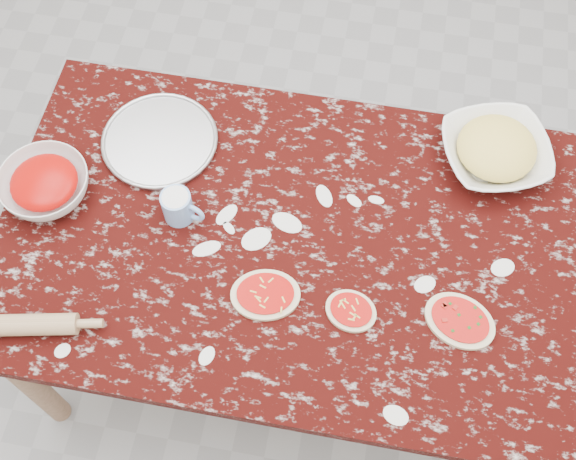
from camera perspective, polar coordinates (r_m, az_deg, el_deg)
The scene contains 10 objects.
ground at distance 2.68m, azimuth 0.00°, elevation -8.12°, with size 4.00×4.00×0.00m, color gray.
worktable at distance 2.06m, azimuth 0.00°, elevation -1.74°, with size 1.60×1.00×0.75m.
pizza_tray at distance 2.18m, azimuth -9.98°, elevation 6.85°, with size 0.33×0.33×0.01m, color #B2B2B7.
sauce_bowl at distance 2.14m, azimuth -18.42°, elevation 3.33°, with size 0.25×0.25×0.08m, color white.
cheese_bowl at distance 2.17m, azimuth 15.86°, elevation 5.86°, with size 0.30×0.30×0.07m, color white.
flour_mug at distance 2.00m, azimuth -8.55°, elevation 1.84°, with size 0.12×0.08×0.10m.
pizza_left at distance 1.91m, azimuth -1.78°, elevation -5.07°, with size 0.21×0.18×0.02m.
pizza_mid at distance 1.90m, azimuth 4.94°, elevation -6.31°, with size 0.16×0.15×0.02m.
pizza_right at distance 1.93m, azimuth 13.28°, elevation -6.91°, with size 0.23×0.20×0.02m.
rolling_pin at distance 1.97m, azimuth -20.06°, elevation -6.99°, with size 0.06×0.06×0.28m, color tan.
Camera 1 is at (0.17, -0.90, 2.51)m, focal length 45.48 mm.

